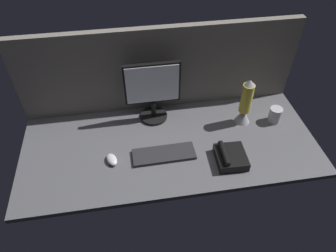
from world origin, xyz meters
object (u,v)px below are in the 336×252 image
at_px(keyboard, 164,154).
at_px(desk_phone, 230,157).
at_px(mug_steel, 275,115).
at_px(lava_lamp, 245,105).
at_px(mouse, 112,160).
at_px(monitor, 153,90).

distance_m(keyboard, desk_phone, 0.39).
height_order(mug_steel, desk_phone, mug_steel).
relative_size(mug_steel, lava_lamp, 0.32).
xyz_separation_m(keyboard, mouse, (-0.31, 0.00, 0.01)).
xyz_separation_m(mouse, mug_steel, (1.07, 0.18, 0.04)).
xyz_separation_m(keyboard, desk_phone, (0.37, -0.10, 0.02)).
bearing_deg(mug_steel, monitor, 167.57).
height_order(monitor, desk_phone, monitor).
relative_size(keyboard, desk_phone, 1.88).
bearing_deg(monitor, mouse, -129.42).
distance_m(mouse, mug_steel, 1.08).
bearing_deg(mug_steel, mouse, -170.38).
bearing_deg(lava_lamp, keyboard, -158.78).
xyz_separation_m(monitor, lava_lamp, (0.57, -0.14, -0.08)).
xyz_separation_m(monitor, desk_phone, (0.39, -0.46, -0.19)).
height_order(keyboard, mouse, mouse).
xyz_separation_m(keyboard, lava_lamp, (0.55, 0.22, 0.13)).
bearing_deg(desk_phone, monitor, 130.47).
height_order(keyboard, desk_phone, desk_phone).
bearing_deg(mouse, keyboard, -19.66).
distance_m(monitor, keyboard, 0.41).
height_order(keyboard, mug_steel, mug_steel).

